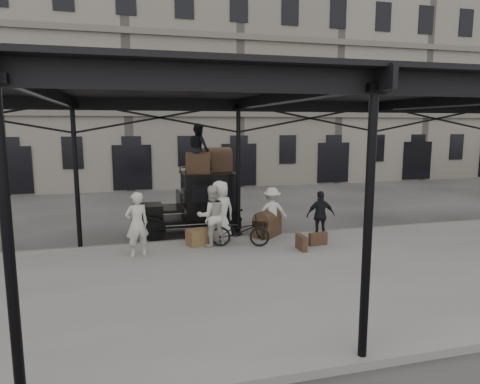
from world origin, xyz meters
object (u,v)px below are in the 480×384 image
object	(u,v)px
steamer_trunk_roof_near	(198,165)
steamer_trunk_platform	(267,225)
taxi	(200,200)
porter_official	(321,215)
bicycle	(240,231)
porter_left	(137,224)

from	to	relation	value
steamer_trunk_roof_near	steamer_trunk_platform	bearing A→B (deg)	-17.88
taxi	porter_official	size ratio (longest dim) A/B	2.30
taxi	steamer_trunk_platform	xyz separation A→B (m)	(2.00, -1.51, -0.69)
bicycle	steamer_trunk_platform	size ratio (longest dim) A/B	1.82
taxi	bicycle	xyz separation A→B (m)	(0.80, -2.50, -0.58)
bicycle	steamer_trunk_roof_near	world-z (taller)	steamer_trunk_roof_near
porter_official	steamer_trunk_platform	xyz separation A→B (m)	(-1.53, 0.86, -0.43)
steamer_trunk_platform	steamer_trunk_roof_near	bearing A→B (deg)	104.72
taxi	bicycle	size ratio (longest dim) A/B	2.02
porter_left	steamer_trunk_roof_near	world-z (taller)	steamer_trunk_roof_near
bicycle	porter_official	bearing A→B (deg)	-71.50
bicycle	steamer_trunk_platform	bearing A→B (deg)	-34.78
porter_left	steamer_trunk_roof_near	distance (m)	3.53
taxi	porter_official	bearing A→B (deg)	-33.95
taxi	porter_official	world-z (taller)	taxi
steamer_trunk_roof_near	steamer_trunk_platform	distance (m)	3.13
porter_official	steamer_trunk_platform	distance (m)	1.80
bicycle	steamer_trunk_roof_near	xyz separation A→B (m)	(-0.88, 2.26, 1.86)
porter_official	porter_left	bearing A→B (deg)	9.90
porter_left	porter_official	bearing A→B (deg)	165.64
porter_left	steamer_trunk_roof_near	bearing A→B (deg)	-149.16
taxi	steamer_trunk_platform	size ratio (longest dim) A/B	3.68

